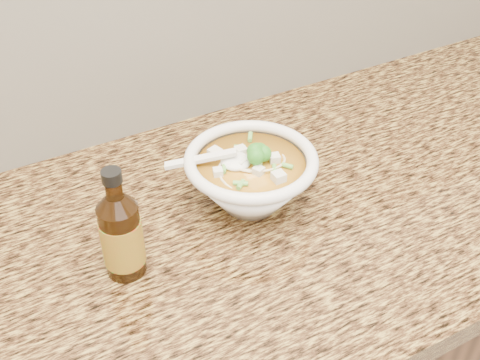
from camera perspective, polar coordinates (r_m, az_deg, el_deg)
counter_slab at (r=0.95m, az=-7.08°, el=-6.86°), size 4.00×0.68×0.04m
soup_bowl at (r=0.97m, az=1.02°, el=0.12°), size 0.23×0.21×0.12m
hot_sauce_bottle at (r=0.86m, az=-11.17°, el=-5.16°), size 0.08×0.08×0.18m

